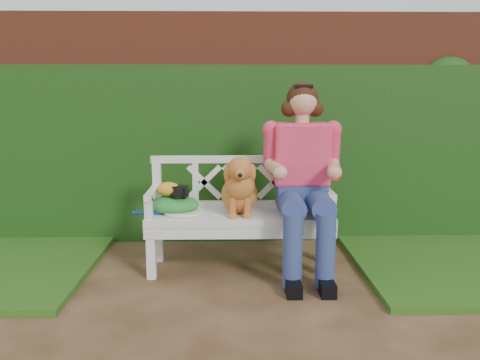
{
  "coord_description": "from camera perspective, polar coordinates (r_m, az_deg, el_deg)",
  "views": [
    {
      "loc": [
        0.05,
        -3.23,
        1.46
      ],
      "look_at": [
        0.12,
        0.81,
        0.75
      ],
      "focal_mm": 38.0,
      "sensor_mm": 36.0,
      "label": 1
    }
  ],
  "objects": [
    {
      "name": "ivy_hedge",
      "position": [
        4.95,
        -1.59,
        2.89
      ],
      "size": [
        10.0,
        0.18,
        1.7
      ],
      "primitive_type": "cube",
      "color": "#235212",
      "rests_on": "ground"
    },
    {
      "name": "baseball_glove",
      "position": [
        4.15,
        -8.04,
        -1.01
      ],
      "size": [
        0.21,
        0.18,
        0.12
      ],
      "primitive_type": "ellipsoid",
      "rotation": [
        0.0,
        0.0,
        0.27
      ],
      "color": "orange",
      "rests_on": "green_bag"
    },
    {
      "name": "garden_bench",
      "position": [
        4.22,
        -0.0,
        -6.84
      ],
      "size": [
        1.62,
        0.73,
        0.48
      ],
      "primitive_type": null,
      "rotation": [
        0.0,
        0.0,
        -0.08
      ],
      "color": "white",
      "rests_on": "ground"
    },
    {
      "name": "camera_item",
      "position": [
        4.12,
        -6.8,
        -1.25
      ],
      "size": [
        0.15,
        0.12,
        0.09
      ],
      "primitive_type": "cube",
      "rotation": [
        0.0,
        0.0,
        -0.2
      ],
      "color": "black",
      "rests_on": "green_bag"
    },
    {
      "name": "brick_wall",
      "position": [
        5.14,
        -1.58,
        5.96
      ],
      "size": [
        10.0,
        0.3,
        2.2
      ],
      "primitive_type": "cube",
      "color": "brown",
      "rests_on": "ground"
    },
    {
      "name": "ground",
      "position": [
        3.54,
        -1.76,
        -14.37
      ],
      "size": [
        60.0,
        60.0,
        0.0
      ],
      "primitive_type": "plane",
      "color": "#3F2812"
    },
    {
      "name": "green_bag",
      "position": [
        4.17,
        -7.44,
        -2.71
      ],
      "size": [
        0.5,
        0.45,
        0.14
      ],
      "primitive_type": null,
      "rotation": [
        0.0,
        0.0,
        0.41
      ],
      "color": "#2F893C",
      "rests_on": "garden_bench"
    },
    {
      "name": "tennis_racket",
      "position": [
        4.11,
        -6.71,
        -3.67
      ],
      "size": [
        0.63,
        0.38,
        0.03
      ],
      "primitive_type": null,
      "rotation": [
        0.0,
        0.0,
        -0.23
      ],
      "color": "silver",
      "rests_on": "garden_bench"
    },
    {
      "name": "dog",
      "position": [
        4.07,
        -0.05,
        -0.48
      ],
      "size": [
        0.47,
        0.53,
        0.48
      ],
      "primitive_type": null,
      "rotation": [
        0.0,
        0.0,
        -0.43
      ],
      "color": "#B98C44",
      "rests_on": "garden_bench"
    },
    {
      "name": "seated_woman",
      "position": [
        4.11,
        6.98,
        0.46
      ],
      "size": [
        0.67,
        0.89,
        1.57
      ],
      "primitive_type": null,
      "rotation": [
        0.0,
        0.0,
        0.01
      ],
      "color": "#DF4671",
      "rests_on": "ground"
    }
  ]
}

